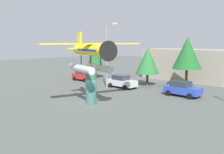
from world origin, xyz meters
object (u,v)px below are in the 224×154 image
at_px(car_far_blue, 182,89).
at_px(storefront_building, 187,65).
at_px(display_pedestal, 91,88).
at_px(floatplane_monument, 91,55).
at_px(tree_west, 95,58).
at_px(streetlight_primary, 108,51).
at_px(tree_east, 148,61).
at_px(car_near_red, 84,75).
at_px(car_mid_silver, 122,81).
at_px(tree_center_back, 187,53).

height_order(car_far_blue, storefront_building, storefront_building).
xyz_separation_m(display_pedestal, floatplane_monument, (0.13, -0.04, 3.32)).
bearing_deg(floatplane_monument, storefront_building, 109.76).
xyz_separation_m(storefront_building, tree_west, (-13.25, -8.41, 0.86)).
relative_size(floatplane_monument, streetlight_primary, 1.19).
height_order(storefront_building, tree_east, tree_east).
height_order(car_near_red, storefront_building, storefront_building).
height_order(car_mid_silver, tree_west, tree_west).
bearing_deg(streetlight_primary, storefront_building, 75.86).
height_order(floatplane_monument, tree_west, floatplane_monument).
distance_m(streetlight_primary, tree_center_back, 10.89).
bearing_deg(car_near_red, tree_west, 113.87).
bearing_deg(tree_east, tree_west, 177.56).
distance_m(car_near_red, storefront_building, 17.01).
relative_size(car_near_red, tree_west, 0.80).
bearing_deg(car_near_red, tree_center_back, 22.43).
bearing_deg(floatplane_monument, display_pedestal, -180.00).
distance_m(car_mid_silver, tree_east, 5.03).
bearing_deg(car_far_blue, display_pedestal, -114.79).
xyz_separation_m(streetlight_primary, tree_center_back, (7.06, 8.28, -0.26)).
bearing_deg(tree_east, car_near_red, -160.56).
bearing_deg(tree_center_back, car_far_blue, -65.22).
distance_m(floatplane_monument, car_far_blue, 11.61).
height_order(display_pedestal, streetlight_primary, streetlight_primary).
height_order(floatplane_monument, storefront_building, floatplane_monument).
height_order(car_near_red, tree_west, tree_west).
xyz_separation_m(floatplane_monument, tree_west, (-14.85, 13.62, -1.59)).
distance_m(car_near_red, car_mid_silver, 8.85).
xyz_separation_m(car_near_red, tree_west, (-1.80, 4.06, 2.49)).
bearing_deg(storefront_building, tree_center_back, -62.02).
bearing_deg(storefront_building, floatplane_monument, -85.86).
relative_size(display_pedestal, car_mid_silver, 0.78).
relative_size(car_mid_silver, storefront_building, 0.30).
bearing_deg(streetlight_primary, tree_east, 67.97).
xyz_separation_m(car_near_red, storefront_building, (11.45, 12.47, 1.64)).
bearing_deg(car_mid_silver, car_far_blue, 5.69).
relative_size(car_mid_silver, car_far_blue, 1.00).
relative_size(floatplane_monument, storefront_building, 0.73).
bearing_deg(streetlight_primary, floatplane_monument, -54.47).
bearing_deg(streetlight_primary, car_near_red, 164.45).
relative_size(floatplane_monument, car_near_red, 2.46).
bearing_deg(display_pedestal, tree_center_back, 83.06).
distance_m(display_pedestal, tree_west, 20.11).
distance_m(streetlight_primary, storefront_building, 15.29).
bearing_deg(tree_center_back, floatplane_monument, -96.47).
distance_m(car_near_red, tree_west, 5.09).
height_order(streetlight_primary, tree_west, streetlight_primary).
bearing_deg(display_pedestal, tree_west, 137.29).
relative_size(streetlight_primary, tree_center_back, 1.25).
distance_m(display_pedestal, tree_center_back, 16.06).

